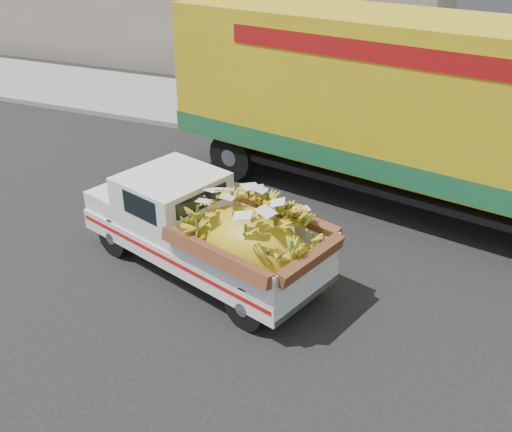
% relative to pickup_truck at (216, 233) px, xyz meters
% --- Properties ---
extents(ground, '(100.00, 100.00, 0.00)m').
position_rel_pickup_truck_xyz_m(ground, '(0.62, 0.37, -0.84)').
color(ground, black).
rests_on(ground, ground).
extents(curb, '(60.00, 0.25, 0.15)m').
position_rel_pickup_truck_xyz_m(curb, '(0.62, 6.25, -0.77)').
color(curb, gray).
rests_on(curb, ground).
extents(sidewalk, '(60.00, 4.00, 0.14)m').
position_rel_pickup_truck_xyz_m(sidewalk, '(0.62, 8.35, -0.77)').
color(sidewalk, gray).
rests_on(sidewalk, ground).
extents(pickup_truck, '(4.74, 2.86, 1.57)m').
position_rel_pickup_truck_xyz_m(pickup_truck, '(0.00, 0.00, 0.00)').
color(pickup_truck, black).
rests_on(pickup_truck, ground).
extents(semi_trailer, '(12.09, 4.85, 3.80)m').
position_rel_pickup_truck_xyz_m(semi_trailer, '(3.13, 3.79, 1.28)').
color(semi_trailer, black).
rests_on(semi_trailer, ground).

